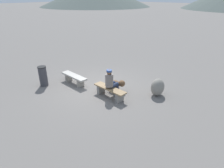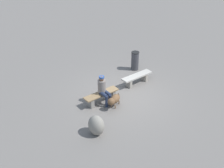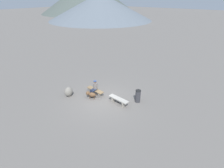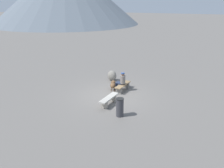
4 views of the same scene
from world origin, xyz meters
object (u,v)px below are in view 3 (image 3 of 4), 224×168
bench_left (119,100)px  bench_right (95,91)px  boulder (69,92)px  seated_person (94,87)px  trash_bin (138,96)px  dog (91,94)px

bench_left → bench_right: bearing=6.1°
boulder → seated_person: bearing=-138.3°
bench_left → bench_right: size_ratio=1.00×
bench_left → trash_bin: 1.47m
seated_person → dog: seated_person is taller
dog → bench_left: bearing=178.3°
seated_person → bench_left: bearing=-173.6°
bench_left → dog: dog is taller
bench_left → bench_right: (2.26, 0.05, -0.03)m
bench_left → seated_person: size_ratio=1.30×
trash_bin → boulder: trash_bin is taller
bench_right → dog: bearing=107.0°
seated_person → trash_bin: size_ratio=1.29×
bench_right → dog: size_ratio=1.94×
dog → boulder: size_ratio=1.09×
bench_right → trash_bin: size_ratio=1.67×
dog → seated_person: bearing=-98.5°
seated_person → trash_bin: (-3.23, -1.21, -0.24)m
bench_left → dog: 2.23m
bench_left → trash_bin: (-0.99, -1.07, 0.17)m
seated_person → trash_bin: seated_person is taller
bench_left → boulder: 4.05m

